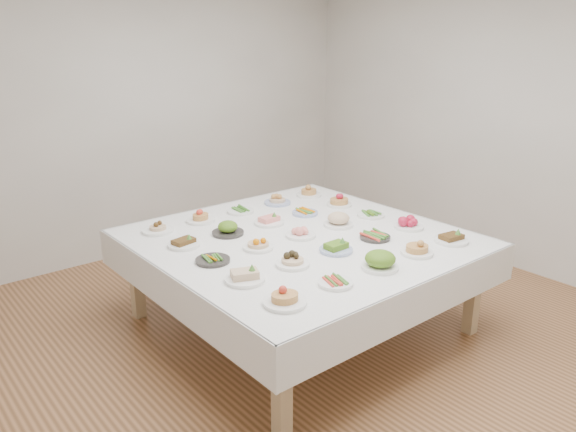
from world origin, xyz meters
TOP-DOWN VIEW (x-y plane):
  - room_envelope at (0.00, 0.00)m, footprint 5.02×5.02m
  - display_table at (0.08, 0.17)m, footprint 2.27×2.27m
  - dish_0 at (-0.73, -0.63)m, footprint 0.25×0.25m
  - dish_1 at (-0.32, -0.62)m, footprint 0.22×0.22m
  - dish_2 at (0.08, -0.63)m, footprint 0.24×0.24m
  - dish_3 at (0.48, -0.62)m, footprint 0.23×0.23m
  - dish_4 at (0.87, -0.63)m, footprint 0.25×0.25m
  - dish_5 at (-0.72, -0.22)m, footprint 0.25×0.25m
  - dish_6 at (-0.33, -0.22)m, footprint 0.23×0.23m
  - dish_7 at (0.07, -0.23)m, footprint 0.24×0.24m
  - dish_8 at (0.48, -0.22)m, footprint 0.23×0.23m
  - dish_9 at (0.88, -0.23)m, footprint 0.23×0.23m
  - dish_10 at (-0.71, 0.17)m, footprint 0.23×0.23m
  - dish_11 at (-0.33, 0.17)m, footprint 0.23×0.23m
  - dish_12 at (0.08, 0.17)m, footprint 0.23×0.23m
  - dish_13 at (0.48, 0.17)m, footprint 0.24×0.24m
  - dish_14 at (0.87, 0.17)m, footprint 0.24×0.23m
  - dish_15 at (-0.72, 0.56)m, footprint 0.23×0.23m
  - dish_16 at (-0.32, 0.57)m, footprint 0.24×0.24m
  - dish_17 at (0.08, 0.57)m, footprint 0.24×0.24m
  - dish_18 at (0.47, 0.57)m, footprint 0.22×0.22m
  - dish_19 at (0.88, 0.57)m, footprint 0.23×0.23m
  - dish_20 at (-0.72, 0.96)m, footprint 0.24×0.24m
  - dish_21 at (-0.33, 0.97)m, footprint 0.23×0.23m
  - dish_22 at (0.07, 0.97)m, footprint 0.23×0.23m
  - dish_23 at (0.48, 0.97)m, footprint 0.25×0.25m
  - dish_24 at (0.87, 0.98)m, footprint 0.25×0.25m

SIDE VIEW (x-z plane):
  - display_table at x=0.08m, z-range 0.31..1.06m
  - dish_10 at x=-0.71m, z-range 0.74..0.79m
  - dish_1 at x=-0.32m, z-range 0.75..0.79m
  - dish_18 at x=0.47m, z-range 0.75..0.80m
  - dish_14 at x=0.87m, z-range 0.75..0.80m
  - dish_22 at x=0.07m, z-range 0.75..0.80m
  - dish_8 at x=0.48m, z-range 0.75..0.81m
  - dish_12 at x=0.08m, z-range 0.74..0.84m
  - dish_15 at x=-0.72m, z-range 0.74..0.84m
  - dish_17 at x=0.08m, z-range 0.74..0.84m
  - dish_7 at x=0.07m, z-range 0.74..0.85m
  - dish_5 at x=-0.72m, z-range 0.74..0.86m
  - dish_20 at x=-0.72m, z-range 0.74..0.86m
  - dish_4 at x=0.87m, z-range 0.74..0.86m
  - dish_9 at x=0.88m, z-range 0.75..0.86m
  - dish_21 at x=-0.33m, z-range 0.74..0.86m
  - dish_11 at x=-0.33m, z-range 0.75..0.87m
  - dish_16 at x=-0.32m, z-range 0.74..0.87m
  - dish_0 at x=-0.73m, z-range 0.74..0.88m
  - dish_6 at x=-0.33m, z-range 0.75..0.88m
  - dish_23 at x=0.48m, z-range 0.75..0.88m
  - dish_3 at x=0.48m, z-range 0.75..0.89m
  - dish_13 at x=0.48m, z-range 0.75..0.89m
  - dish_24 at x=0.87m, z-range 0.75..0.89m
  - dish_19 at x=0.88m, z-range 0.75..0.89m
  - dish_2 at x=0.08m, z-range 0.75..0.90m
  - room_envelope at x=0.00m, z-range 0.43..3.24m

